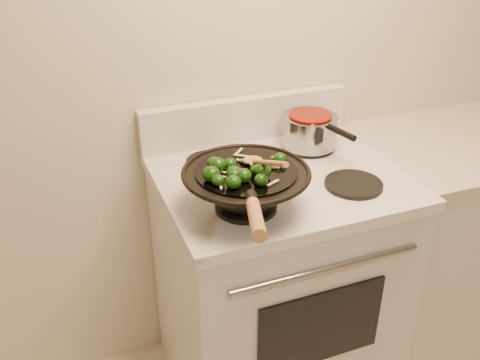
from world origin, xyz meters
name	(u,v)px	position (x,y,z in m)	size (l,w,h in m)	color
stove	(276,283)	(-0.20, 1.17, 0.47)	(0.78, 0.67, 1.08)	silver
counter_unit	(448,237)	(0.60, 1.20, 0.46)	(0.85, 0.62, 0.91)	silver
wok	(246,187)	(-0.39, 1.02, 1.00)	(0.36, 0.59, 0.19)	black
stirfry	(237,171)	(-0.42, 1.00, 1.06)	(0.26, 0.24, 0.04)	black
wooden_spoon	(261,162)	(-0.35, 0.99, 1.08)	(0.06, 0.26, 0.11)	#9C6A3D
saucepan	(310,130)	(-0.02, 1.32, 0.99)	(0.19, 0.31, 0.11)	gray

